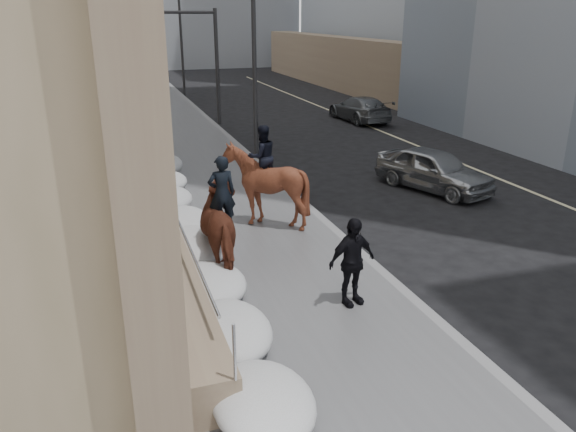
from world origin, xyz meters
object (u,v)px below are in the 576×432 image
(mounted_horse_left, at_px, (226,226))
(car_grey, at_px, (359,109))
(mounted_horse_right, at_px, (264,183))
(car_silver, at_px, (434,170))
(pedestrian, at_px, (352,262))

(mounted_horse_left, bearing_deg, car_grey, -126.66)
(mounted_horse_right, height_order, car_grey, mounted_horse_right)
(mounted_horse_right, distance_m, car_silver, 6.79)
(mounted_horse_left, distance_m, car_silver, 9.25)
(car_grey, bearing_deg, pedestrian, 60.90)
(mounted_horse_left, height_order, mounted_horse_right, mounted_horse_right)
(pedestrian, bearing_deg, mounted_horse_left, 117.84)
(mounted_horse_left, bearing_deg, mounted_horse_right, -125.35)
(mounted_horse_right, bearing_deg, car_grey, -134.34)
(mounted_horse_right, xyz_separation_m, car_silver, (6.54, 1.71, -0.62))
(car_silver, xyz_separation_m, car_grey, (3.24, 12.78, -0.03))
(mounted_horse_right, relative_size, car_silver, 0.66)
(pedestrian, distance_m, car_grey, 21.61)
(pedestrian, distance_m, car_silver, 9.08)
(mounted_horse_left, relative_size, car_grey, 0.56)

